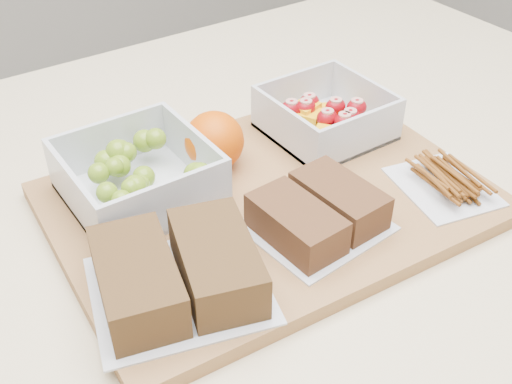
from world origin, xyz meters
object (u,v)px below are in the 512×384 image
Objects in this scene: sandwich_bag_center at (318,213)px; orange at (214,141)px; cutting_board at (270,202)px; fruit_container at (325,118)px; grape_container at (139,175)px; sandwich_bag_left at (178,272)px; pretzel_bag at (445,178)px.

orange is at bearing 100.13° from sandwich_bag_center.
cutting_board is 3.28× the size of sandwich_bag_center.
fruit_container reaches higher than cutting_board.
cutting_board is 0.13m from grape_container.
sandwich_bag_center is at bearing -0.15° from sandwich_bag_left.
cutting_board is at bearing 25.01° from sandwich_bag_left.
cutting_board is at bearing 96.72° from sandwich_bag_center.
grape_container is 1.14× the size of pretzel_bag.
grape_container is 1.05× the size of sandwich_bag_center.
grape_container reaches higher than sandwich_bag_center.
grape_container is at bearing 76.68° from sandwich_bag_left.
grape_container is 0.23m from fruit_container.
orange is at bearing 49.32° from sandwich_bag_left.
grape_container is 1.10× the size of fruit_container.
fruit_container is 0.29m from sandwich_bag_left.
orange is (-0.02, 0.08, 0.04)m from cutting_board.
sandwich_bag_left is (-0.12, -0.14, -0.01)m from orange.
orange is 0.14m from sandwich_bag_center.
orange is 0.36× the size of sandwich_bag_left.
cutting_board is 0.16m from sandwich_bag_left.
sandwich_bag_center is at bearing -79.86° from cutting_board.
orange is (0.09, 0.00, 0.01)m from grape_container.
grape_container reaches higher than fruit_container.
cutting_board is 2.42× the size of sandwich_bag_left.
grape_container reaches higher than pretzel_bag.
cutting_board is at bearing -35.06° from grape_container.
fruit_container reaches higher than sandwich_bag_center.
grape_container reaches higher than sandwich_bag_left.
sandwich_bag_left is 1.36× the size of sandwich_bag_center.
fruit_container is 1.95× the size of orange.
sandwich_bag_center is at bearing 171.04° from pretzel_bag.
fruit_container is 0.17m from sandwich_bag_center.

